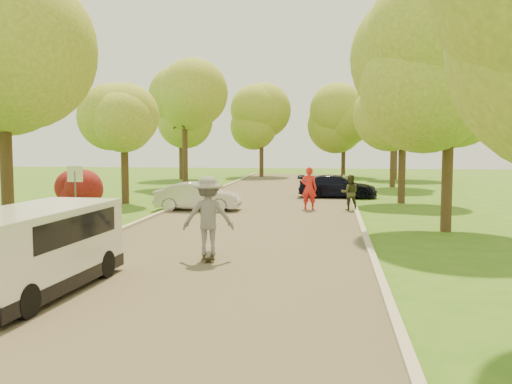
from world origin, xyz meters
The scene contains 23 objects.
ground centered at (0.00, 0.00, 0.00)m, with size 100.00×100.00×0.00m, color #336417.
road centered at (0.00, 8.00, 0.01)m, with size 8.00×60.00×0.01m, color #4C4438.
curb_left centered at (-4.05, 8.00, 0.06)m, with size 0.18×60.00×0.12m, color #B2AD9E.
curb_right centered at (4.05, 8.00, 0.06)m, with size 0.18×60.00×0.12m, color #B2AD9E.
street_sign centered at (-5.80, 4.00, 1.56)m, with size 0.55×0.06×2.17m.
red_shrub centered at (-6.30, 5.50, 1.10)m, with size 1.70×1.70×1.95m.
tree_l_mida centered at (-6.30, 1.00, 5.17)m, with size 4.71×4.60×7.39m.
tree_l_midb centered at (-6.81, 12.00, 4.59)m, with size 4.30×4.20×6.62m.
tree_l_far centered at (-6.39, 22.00, 5.47)m, with size 4.92×4.80×7.79m.
tree_r_mida centered at (7.02, 5.00, 5.54)m, with size 5.13×5.00×7.95m.
tree_r_midb centered at (6.60, 14.00, 4.88)m, with size 4.51×4.40×7.01m.
tree_r_far centered at (7.23, 24.00, 5.83)m, with size 5.33×5.20×8.34m.
tree_bg_a centered at (-8.78, 30.00, 5.31)m, with size 5.12×5.00×7.72m.
tree_bg_b centered at (8.22, 32.00, 5.54)m, with size 5.12×5.00×7.95m.
tree_bg_c centered at (-2.79, 34.00, 5.02)m, with size 4.92×4.80×7.33m.
tree_bg_d centered at (4.22, 36.00, 5.31)m, with size 5.12×5.00×7.72m.
minivan centered at (-2.86, -4.18, 0.90)m, with size 2.06×4.67×1.70m.
silver_sedan centered at (-2.82, 9.65, 0.62)m, with size 1.31×3.74×1.23m, color silver.
dark_sedan centered at (3.30, 16.17, 0.61)m, with size 1.71×4.22×1.22m, color black.
longboard centered at (-0.12, -0.56, 0.11)m, with size 0.47×1.06×0.12m.
skateboarder centered at (-0.12, -0.56, 1.13)m, with size 1.30×0.75×2.01m, color slate.
person_striped centered at (2.00, 10.51, 0.95)m, with size 0.69×0.46×1.90m, color red.
person_olive centered at (3.79, 10.49, 0.78)m, with size 0.76×0.59×1.57m, color #353721.
Camera 1 is at (2.97, -14.62, 3.01)m, focal length 40.00 mm.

